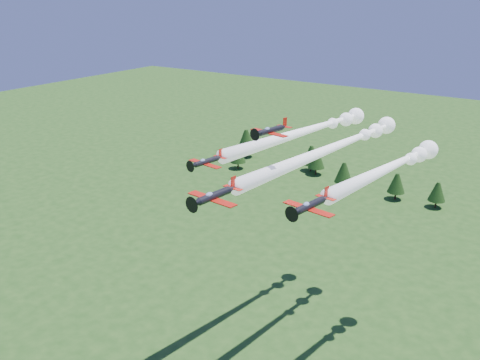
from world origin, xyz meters
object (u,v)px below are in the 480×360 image
Objects in this scene: plane_right at (393,166)px; plane_slot at (270,130)px; plane_lead at (336,146)px; plane_left at (310,129)px.

plane_slot is (-14.74, -17.87, 8.18)m from plane_right.
plane_lead is 11.19m from plane_right.
plane_right is (11.05, 0.04, -1.78)m from plane_lead.
plane_right is 24.57m from plane_slot.
plane_slot is at bearing -69.33° from plane_left.
plane_left is (-8.50, 6.24, 0.68)m from plane_lead.
plane_lead is 1.35× the size of plane_right.
plane_slot reaches higher than plane_left.
plane_left reaches higher than plane_lead.
plane_slot is at bearing -94.74° from plane_lead.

